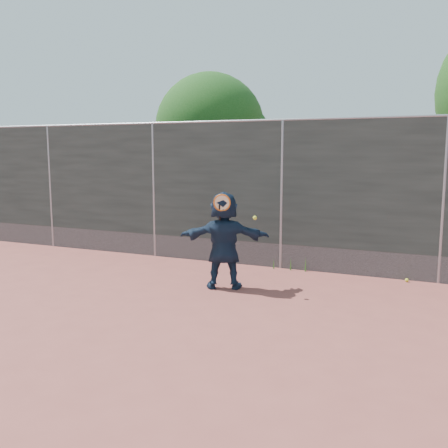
% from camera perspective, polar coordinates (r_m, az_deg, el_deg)
% --- Properties ---
extents(ground, '(80.00, 80.00, 0.00)m').
position_cam_1_polar(ground, '(7.25, -1.86, -10.88)').
color(ground, '#9E4C42').
rests_on(ground, ground).
extents(player, '(1.66, 1.02, 1.70)m').
position_cam_1_polar(player, '(8.68, 0.00, -1.85)').
color(player, '#16273E').
rests_on(player, ground).
extents(ball_ground, '(0.07, 0.07, 0.07)m').
position_cam_1_polar(ball_ground, '(9.83, 20.17, -6.04)').
color(ball_ground, yellow).
rests_on(ball_ground, ground).
extents(fence, '(20.00, 0.06, 3.03)m').
position_cam_1_polar(fence, '(10.15, 6.61, 3.73)').
color(fence, '#38423D').
rests_on(fence, ground).
extents(swing_action, '(0.74, 0.17, 0.51)m').
position_cam_1_polar(swing_action, '(8.38, 0.13, 2.15)').
color(swing_action, '#D25C13').
rests_on(swing_action, ground).
extents(tree_left, '(3.15, 3.00, 4.53)m').
position_cam_1_polar(tree_left, '(14.00, -0.94, 10.59)').
color(tree_left, '#382314').
rests_on(tree_left, ground).
extents(weed_clump, '(0.68, 0.07, 0.30)m').
position_cam_1_polar(weed_clump, '(10.18, 7.87, -4.54)').
color(weed_clump, '#387226').
rests_on(weed_clump, ground).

